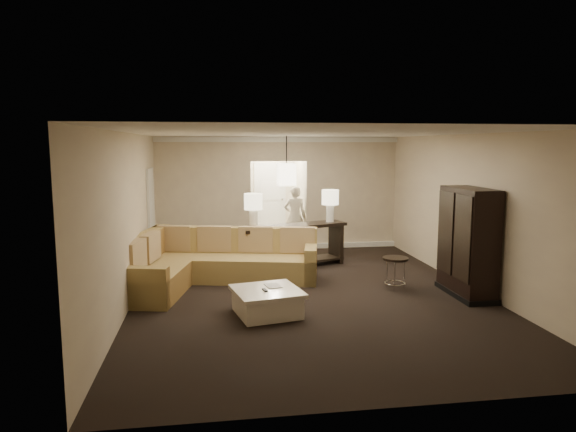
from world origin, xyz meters
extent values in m
plane|color=black|center=(0.00, 0.00, 0.00)|extent=(8.00, 8.00, 0.00)
cube|color=#C2AD92|center=(0.00, 4.00, 1.40)|extent=(6.00, 0.04, 2.80)
cube|color=#C2AD92|center=(0.00, -4.00, 1.40)|extent=(6.00, 0.04, 2.80)
cube|color=#C2AD92|center=(-3.00, 0.00, 1.40)|extent=(0.04, 8.00, 2.80)
cube|color=#C2AD92|center=(3.00, 0.00, 1.40)|extent=(0.04, 8.00, 2.80)
cube|color=white|center=(0.00, 0.00, 2.80)|extent=(6.00, 8.00, 0.02)
cube|color=white|center=(0.00, 3.95, 2.73)|extent=(6.00, 0.10, 0.12)
cube|color=white|center=(0.00, 3.95, 0.06)|extent=(6.00, 0.10, 0.12)
cube|color=silver|center=(-2.97, 2.80, 1.05)|extent=(0.05, 0.90, 2.10)
cube|color=silver|center=(0.00, 5.00, 0.00)|extent=(1.40, 2.00, 0.01)
cube|color=beige|center=(-0.70, 5.00, 1.40)|extent=(0.04, 2.00, 2.80)
cube|color=beige|center=(0.70, 5.00, 1.40)|extent=(0.04, 2.00, 2.80)
cube|color=beige|center=(0.00, 6.00, 1.40)|extent=(1.40, 0.04, 2.80)
cube|color=silver|center=(0.00, 5.97, 1.05)|extent=(0.90, 0.05, 2.10)
cube|color=brown|center=(-1.30, 1.23, 0.23)|extent=(3.45, 1.69, 0.46)
cube|color=brown|center=(-2.71, 0.24, 0.23)|extent=(1.30, 1.72, 0.46)
cube|color=brown|center=(-1.22, 1.58, 0.72)|extent=(3.29, 0.97, 0.51)
cube|color=brown|center=(-2.94, 0.86, 0.72)|extent=(0.83, 2.65, 0.51)
cube|color=brown|center=(0.21, 0.89, 0.34)|extent=(0.43, 1.02, 0.68)
cube|color=brown|center=(-2.85, -0.41, 0.34)|extent=(1.02, 0.43, 0.68)
cube|color=tan|center=(-2.42, 1.79, 0.74)|extent=(0.71, 0.32, 0.51)
cube|color=tan|center=(-1.61, 1.61, 0.74)|extent=(0.71, 0.32, 0.51)
cube|color=tan|center=(-0.80, 1.43, 0.74)|extent=(0.71, 0.32, 0.51)
cube|color=tan|center=(0.01, 1.25, 0.74)|extent=(0.71, 0.32, 0.51)
cube|color=tan|center=(-2.79, 0.93, 0.74)|extent=(0.32, 0.69, 0.51)
cube|color=tan|center=(-2.96, 0.18, 0.74)|extent=(0.32, 0.69, 0.51)
cube|color=white|center=(-0.84, -0.97, 0.17)|extent=(1.05, 1.05, 0.34)
cube|color=white|center=(-0.84, -0.97, 0.37)|extent=(1.17, 1.17, 0.06)
cube|color=black|center=(-0.88, -1.03, 0.40)|extent=(0.08, 0.16, 0.02)
cube|color=#BFB3A7|center=(-0.73, -0.80, 0.40)|extent=(0.27, 0.33, 0.01)
cube|color=black|center=(0.04, 2.00, 0.89)|extent=(2.43, 1.31, 0.07)
cube|color=black|center=(-0.98, 1.64, 0.43)|extent=(0.25, 0.49, 0.87)
cube|color=black|center=(1.06, 2.36, 0.43)|extent=(0.25, 0.49, 0.87)
cube|color=black|center=(0.04, 2.00, 0.13)|extent=(2.31, 1.23, 0.04)
cube|color=black|center=(2.70, -0.47, 0.94)|extent=(0.52, 1.25, 1.88)
cube|color=black|center=(2.43, -0.78, 1.07)|extent=(0.03, 0.55, 1.43)
cube|color=black|center=(2.43, -0.16, 1.07)|extent=(0.03, 0.55, 1.43)
cube|color=black|center=(2.70, -0.47, 0.04)|extent=(0.55, 1.31, 0.09)
cylinder|color=black|center=(1.62, 0.10, 0.56)|extent=(0.47, 0.47, 0.04)
torus|color=silver|center=(1.62, 0.10, 0.11)|extent=(0.39, 0.39, 0.03)
cylinder|color=silver|center=(1.79, 0.11, 0.28)|extent=(0.03, 0.03, 0.55)
cylinder|color=silver|center=(1.51, 0.24, 0.28)|extent=(0.03, 0.03, 0.55)
cylinder|color=silver|center=(1.54, -0.07, 0.28)|extent=(0.03, 0.03, 0.55)
cylinder|color=white|center=(-0.83, 1.69, 1.11)|extent=(0.17, 0.17, 0.38)
cylinder|color=#FFEEBF|center=(-0.83, 1.69, 1.47)|extent=(0.37, 0.37, 0.33)
cylinder|color=white|center=(0.91, 2.31, 1.11)|extent=(0.17, 0.17, 0.38)
cylinder|color=#FFEEBF|center=(0.91, 2.31, 1.47)|extent=(0.37, 0.37, 0.33)
cylinder|color=black|center=(0.00, 2.70, 2.50)|extent=(0.02, 0.02, 0.60)
cube|color=#FFEDC6|center=(0.00, 2.70, 1.95)|extent=(0.38, 0.38, 0.48)
imported|color=beige|center=(0.45, 4.30, 0.86)|extent=(0.66, 0.47, 1.72)
camera|label=1|loc=(-1.66, -8.60, 2.60)|focal=32.00mm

